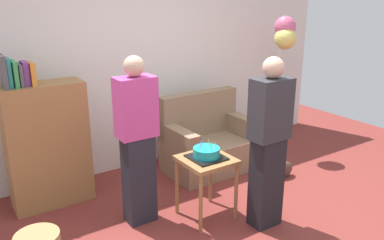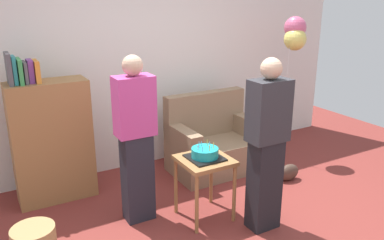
{
  "view_description": "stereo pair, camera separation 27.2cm",
  "coord_description": "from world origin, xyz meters",
  "px_view_note": "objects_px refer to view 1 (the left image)",
  "views": [
    {
      "loc": [
        -2.12,
        -2.39,
        2.14
      ],
      "look_at": [
        -0.06,
        0.71,
        0.95
      ],
      "focal_mm": 37.03,
      "sensor_mm": 36.0,
      "label": 1
    },
    {
      "loc": [
        -1.89,
        -2.53,
        2.14
      ],
      "look_at": [
        -0.06,
        0.71,
        0.95
      ],
      "focal_mm": 37.03,
      "sensor_mm": 36.0,
      "label": 2
    }
  ],
  "objects_px": {
    "side_table": "(206,167)",
    "birthday_cake": "(206,153)",
    "handbag": "(283,169)",
    "balloon_bunch": "(285,33)",
    "bookshelf": "(47,143)",
    "person_holding_cake": "(269,144)",
    "person_blowing_candles": "(137,141)",
    "couch": "(208,143)"
  },
  "relations": [
    {
      "from": "side_table",
      "to": "birthday_cake",
      "type": "relative_size",
      "value": 1.97
    },
    {
      "from": "handbag",
      "to": "balloon_bunch",
      "type": "height_order",
      "value": "balloon_bunch"
    },
    {
      "from": "bookshelf",
      "to": "person_holding_cake",
      "type": "distance_m",
      "value": 2.24
    },
    {
      "from": "birthday_cake",
      "to": "person_holding_cake",
      "type": "distance_m",
      "value": 0.6
    },
    {
      "from": "bookshelf",
      "to": "person_holding_cake",
      "type": "height_order",
      "value": "person_holding_cake"
    },
    {
      "from": "person_blowing_candles",
      "to": "handbag",
      "type": "xyz_separation_m",
      "value": [
        1.88,
        -0.1,
        -0.73
      ]
    },
    {
      "from": "bookshelf",
      "to": "person_blowing_candles",
      "type": "distance_m",
      "value": 1.06
    },
    {
      "from": "bookshelf",
      "to": "person_blowing_candles",
      "type": "relative_size",
      "value": 0.99
    },
    {
      "from": "birthday_cake",
      "to": "person_holding_cake",
      "type": "xyz_separation_m",
      "value": [
        0.39,
        -0.42,
        0.15
      ]
    },
    {
      "from": "couch",
      "to": "handbag",
      "type": "height_order",
      "value": "couch"
    },
    {
      "from": "bookshelf",
      "to": "side_table",
      "type": "bearing_deg",
      "value": -43.54
    },
    {
      "from": "birthday_cake",
      "to": "person_blowing_candles",
      "type": "xyz_separation_m",
      "value": [
        -0.58,
        0.3,
        0.15
      ]
    },
    {
      "from": "person_holding_cake",
      "to": "balloon_bunch",
      "type": "xyz_separation_m",
      "value": [
        1.43,
        1.24,
        0.83
      ]
    },
    {
      "from": "handbag",
      "to": "birthday_cake",
      "type": "bearing_deg",
      "value": -171.25
    },
    {
      "from": "couch",
      "to": "bookshelf",
      "type": "height_order",
      "value": "bookshelf"
    },
    {
      "from": "person_blowing_candles",
      "to": "bookshelf",
      "type": "bearing_deg",
      "value": 136.34
    },
    {
      "from": "couch",
      "to": "handbag",
      "type": "bearing_deg",
      "value": -49.62
    },
    {
      "from": "couch",
      "to": "birthday_cake",
      "type": "relative_size",
      "value": 3.44
    },
    {
      "from": "bookshelf",
      "to": "person_blowing_candles",
      "type": "height_order",
      "value": "person_blowing_candles"
    },
    {
      "from": "bookshelf",
      "to": "side_table",
      "type": "relative_size",
      "value": 2.55
    },
    {
      "from": "bookshelf",
      "to": "person_holding_cake",
      "type": "bearing_deg",
      "value": -44.45
    },
    {
      "from": "birthday_cake",
      "to": "side_table",
      "type": "bearing_deg",
      "value": 114.31
    },
    {
      "from": "person_holding_cake",
      "to": "bookshelf",
      "type": "bearing_deg",
      "value": -48.99
    },
    {
      "from": "person_holding_cake",
      "to": "handbag",
      "type": "xyz_separation_m",
      "value": [
        0.91,
        0.62,
        -0.73
      ]
    },
    {
      "from": "side_table",
      "to": "handbag",
      "type": "xyz_separation_m",
      "value": [
        1.3,
        0.2,
        -0.43
      ]
    },
    {
      "from": "couch",
      "to": "person_blowing_candles",
      "type": "xyz_separation_m",
      "value": [
        -1.27,
        -0.62,
        0.49
      ]
    },
    {
      "from": "handbag",
      "to": "couch",
      "type": "bearing_deg",
      "value": 130.38
    },
    {
      "from": "handbag",
      "to": "balloon_bunch",
      "type": "relative_size",
      "value": 0.15
    },
    {
      "from": "couch",
      "to": "handbag",
      "type": "xyz_separation_m",
      "value": [
        0.61,
        -0.72,
        -0.24
      ]
    },
    {
      "from": "birthday_cake",
      "to": "person_blowing_candles",
      "type": "relative_size",
      "value": 0.2
    },
    {
      "from": "side_table",
      "to": "couch",
      "type": "bearing_deg",
      "value": 53.27
    },
    {
      "from": "couch",
      "to": "person_blowing_candles",
      "type": "relative_size",
      "value": 0.67
    },
    {
      "from": "person_holding_cake",
      "to": "side_table",
      "type": "bearing_deg",
      "value": -51.59
    },
    {
      "from": "balloon_bunch",
      "to": "bookshelf",
      "type": "bearing_deg",
      "value": 173.88
    },
    {
      "from": "side_table",
      "to": "handbag",
      "type": "bearing_deg",
      "value": 8.75
    },
    {
      "from": "person_holding_cake",
      "to": "balloon_bunch",
      "type": "bearing_deg",
      "value": -143.65
    },
    {
      "from": "bookshelf",
      "to": "person_holding_cake",
      "type": "xyz_separation_m",
      "value": [
        1.6,
        -1.56,
        0.16
      ]
    },
    {
      "from": "birthday_cake",
      "to": "person_blowing_candles",
      "type": "height_order",
      "value": "person_blowing_candles"
    },
    {
      "from": "person_blowing_candles",
      "to": "balloon_bunch",
      "type": "relative_size",
      "value": 0.87
    },
    {
      "from": "bookshelf",
      "to": "birthday_cake",
      "type": "distance_m",
      "value": 1.66
    },
    {
      "from": "couch",
      "to": "person_blowing_candles",
      "type": "height_order",
      "value": "person_blowing_candles"
    },
    {
      "from": "bookshelf",
      "to": "birthday_cake",
      "type": "xyz_separation_m",
      "value": [
        1.2,
        -1.14,
        0.01
      ]
    }
  ]
}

